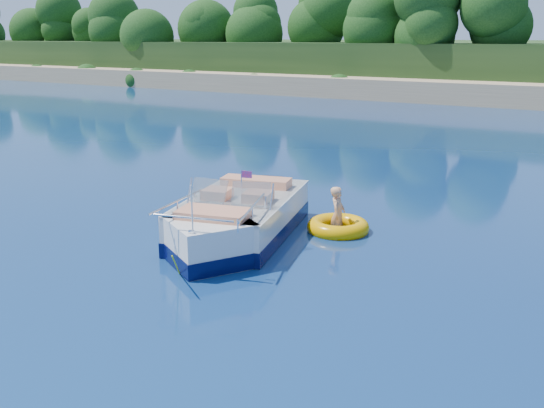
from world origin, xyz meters
name	(u,v)px	position (x,y,z in m)	size (l,w,h in m)	color
ground	(202,311)	(0.00, 0.00, 0.00)	(160.00, 160.00, 0.00)	#0A1A48
motorboat	(236,222)	(-1.65, 3.41, 0.40)	(3.20, 6.09, 2.07)	white
tow_tube	(338,227)	(0.09, 5.17, 0.10)	(1.58, 1.58, 0.39)	#EFA500
boy	(337,230)	(0.03, 5.27, 0.00)	(0.53, 0.35, 1.45)	tan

